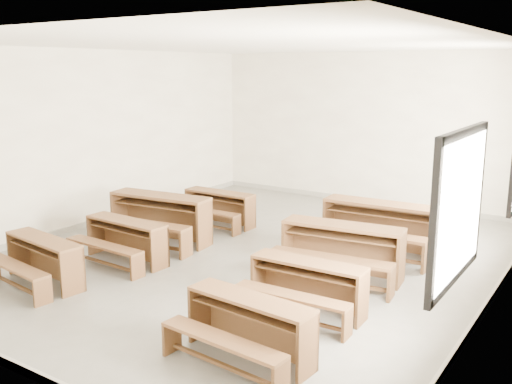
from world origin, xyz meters
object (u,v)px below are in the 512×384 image
Objects in this scene: desk_set_0 at (41,258)px; desk_set_5 at (306,283)px; desk_set_6 at (341,247)px; desk_set_2 at (158,215)px; desk_set_1 at (124,238)px; desk_set_3 at (218,206)px; desk_set_4 at (247,324)px; desk_set_7 at (379,224)px.

desk_set_0 is 1.03× the size of desk_set_5.
desk_set_0 is 4.08m from desk_set_6.
desk_set_6 is at bearing -3.81° from desk_set_2.
desk_set_1 is 2.43m from desk_set_3.
desk_set_4 is (3.19, -1.40, -0.01)m from desk_set_1.
desk_set_0 is 3.62m from desk_set_5.
desk_set_3 is (0.20, 3.68, 0.00)m from desk_set_0.
desk_set_0 is 1.28m from desk_set_1.
desk_set_4 is at bearing -90.60° from desk_set_5.
desk_set_4 is (3.46, -2.44, -0.10)m from desk_set_2.
desk_set_0 is 0.80× the size of desk_set_7.
desk_set_6 is at bearing -93.79° from desk_set_7.
desk_set_1 reaches higher than desk_set_4.
desk_set_2 is (-0.27, 1.04, 0.09)m from desk_set_1.
desk_set_3 is at bearing 75.57° from desk_set_2.
desk_set_7 is at bearing 55.68° from desk_set_0.
desk_set_6 is 1.33m from desk_set_7.
desk_set_2 is 3.27m from desk_set_6.
desk_set_7 is at bearing 81.89° from desk_set_6.
desk_set_6 is (2.99, 1.19, 0.07)m from desk_set_1.
desk_set_6 reaches higher than desk_set_1.
desk_set_5 is at bearing 25.17° from desk_set_0.
desk_set_3 is 0.79× the size of desk_set_6.
desk_set_7 is (0.03, 1.32, 0.03)m from desk_set_6.
desk_set_6 is at bearing 23.91° from desk_set_1.
desk_set_2 reaches higher than desk_set_6.
desk_set_6 is at bearing -22.15° from desk_set_3.
desk_set_3 is at bearing 178.94° from desk_set_7.
desk_set_2 is 3.62m from desk_set_5.
desk_set_6 reaches higher than desk_set_0.
desk_set_2 is 3.61m from desk_set_7.
desk_set_2 reaches higher than desk_set_5.
desk_set_0 is 1.01× the size of desk_set_4.
desk_set_6 reaches higher than desk_set_5.
desk_set_7 is (3.29, 1.47, 0.00)m from desk_set_2.
desk_set_6 is (-0.20, 2.59, 0.07)m from desk_set_4.
desk_set_0 is at bearing -150.25° from desk_set_6.
desk_set_2 is 4.24m from desk_set_4.
desk_set_5 is at bearing 0.18° from desk_set_1.
desk_set_3 is 0.76× the size of desk_set_7.
desk_set_6 is 0.97× the size of desk_set_7.
desk_set_5 is (3.23, -2.54, 0.00)m from desk_set_3.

